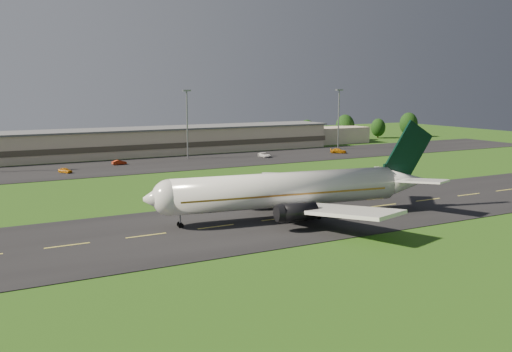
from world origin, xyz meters
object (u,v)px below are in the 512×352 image
service_vehicle_b (119,162)px  service_vehicle_d (338,151)px  service_vehicle_a (65,170)px  service_vehicle_c (264,155)px  airliner (290,190)px  light_mast_east (339,112)px  terminal (173,141)px  light_mast_centre (187,116)px

service_vehicle_b → service_vehicle_d: size_ratio=0.75×
service_vehicle_a → service_vehicle_c: 59.12m
airliner → light_mast_east: light_mast_east is taller
terminal → light_mast_centre: 18.45m
service_vehicle_c → terminal: bearing=129.6°
airliner → service_vehicle_a: size_ratio=13.67×
light_mast_centre → service_vehicle_a: bearing=-161.7°
airliner → light_mast_centre: (13.73, 80.11, 8.08)m
airliner → service_vehicle_b: (-7.88, 76.18, -3.92)m
terminal → service_vehicle_a: terminal is taller
airliner → service_vehicle_b: size_ratio=13.05×
light_mast_east → service_vehicle_b: size_ratio=5.19×
service_vehicle_d → airliner: bearing=175.1°
light_mast_centre → service_vehicle_d: size_ratio=3.92×
airliner → service_vehicle_d: size_ratio=9.85×
service_vehicle_c → service_vehicle_d: 25.98m
service_vehicle_c → light_mast_centre: bearing=159.4°
light_mast_east → service_vehicle_a: light_mast_east is taller
light_mast_east → service_vehicle_a: 93.96m
light_mast_east → service_vehicle_b: light_mast_east is taller
service_vehicle_b → service_vehicle_d: (69.08, -6.46, 0.11)m
service_vehicle_d → terminal: bearing=96.4°
airliner → service_vehicle_b: airliner is taller
service_vehicle_b → service_vehicle_d: 69.39m
service_vehicle_a → airliner: bearing=-104.4°
light_mast_east → service_vehicle_a: (-92.36, -12.38, -12.00)m
service_vehicle_c → service_vehicle_d: size_ratio=0.96×
light_mast_east → airliner: bearing=-130.6°
service_vehicle_c → airliner: bearing=-116.3°
service_vehicle_d → light_mast_centre: bearing=114.0°
service_vehicle_b → light_mast_east: bearing=-91.6°
airliner → service_vehicle_a: 71.85m
airliner → service_vehicle_c: bearing=71.5°
service_vehicle_a → service_vehicle_d: size_ratio=0.72×
service_vehicle_a → service_vehicle_d: 84.86m
service_vehicle_c → light_mast_east: bearing=13.4°
terminal → service_vehicle_c: terminal is taller
service_vehicle_a → service_vehicle_d: bearing=-32.3°
airliner → service_vehicle_c: size_ratio=10.25×
service_vehicle_b → airliner: bearing=-178.6°
light_mast_centre → service_vehicle_a: light_mast_centre is taller
terminal → service_vehicle_a: bearing=-143.6°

